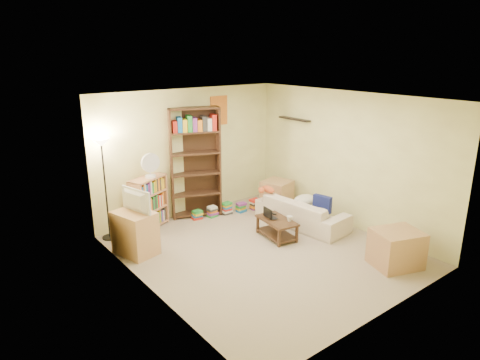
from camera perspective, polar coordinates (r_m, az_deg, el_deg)
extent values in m
plane|color=tan|center=(7.17, 3.08, -9.44)|extent=(4.50, 4.50, 0.00)
cube|color=#FEFFAB|center=(8.48, -6.78, 3.63)|extent=(4.00, 0.04, 2.50)
cube|color=#FEFFAB|center=(5.33, 19.38, -5.36)|extent=(4.00, 0.04, 2.50)
cube|color=#FEFFAB|center=(5.67, -12.24, -3.41)|extent=(0.04, 4.50, 2.50)
cube|color=#FEFFAB|center=(8.12, 13.98, 2.65)|extent=(0.04, 4.50, 2.50)
cube|color=white|center=(6.47, 3.43, 10.83)|extent=(4.00, 4.50, 0.04)
cube|color=red|center=(8.72, -2.82, 9.23)|extent=(0.40, 0.02, 0.58)
cube|color=black|center=(8.79, 7.26, 8.07)|extent=(0.12, 0.80, 0.03)
imported|color=beige|center=(8.17, 8.25, -4.22)|extent=(1.94, 1.07, 0.52)
cube|color=navy|center=(7.94, 10.90, -3.15)|extent=(0.17, 0.36, 0.31)
ellipsoid|color=beige|center=(8.22, 8.63, -2.69)|extent=(0.48, 0.34, 0.21)
ellipsoid|color=#D35A2C|center=(8.33, 3.78, -1.24)|extent=(0.34, 0.18, 0.13)
sphere|color=#D35A2C|center=(8.19, 2.88, -1.40)|extent=(0.11, 0.11, 0.11)
cube|color=#412819|center=(7.55, 4.95, -5.38)|extent=(0.54, 0.83, 0.03)
cube|color=#412819|center=(7.65, 4.90, -7.17)|extent=(0.51, 0.79, 0.03)
cube|color=#412819|center=(7.25, 5.24, -7.67)|extent=(0.04, 0.04, 0.34)
cube|color=#412819|center=(7.45, 7.57, -7.06)|extent=(0.04, 0.04, 0.34)
cube|color=#412819|center=(7.77, 2.38, -5.88)|extent=(0.04, 0.04, 0.34)
cube|color=#412819|center=(7.96, 4.63, -5.36)|extent=(0.04, 0.04, 0.34)
imported|color=black|center=(7.63, 4.41, -4.89)|extent=(0.30, 0.21, 0.02)
cube|color=white|center=(7.54, 3.71, -4.40)|extent=(0.05, 0.26, 0.17)
imported|color=white|center=(7.47, 6.61, -5.14)|extent=(0.12, 0.12, 0.09)
cube|color=black|center=(7.78, 4.41, -4.47)|extent=(0.06, 0.14, 0.02)
cube|color=tan|center=(7.15, -13.80, -6.87)|extent=(0.63, 0.76, 0.71)
imported|color=black|center=(6.96, -14.11, -2.75)|extent=(0.70, 0.40, 0.38)
cube|color=#3F2518|center=(8.36, -6.00, 2.25)|extent=(1.02, 0.64, 2.16)
cube|color=tan|center=(8.06, -12.05, -2.99)|extent=(0.82, 0.59, 0.98)
cylinder|color=white|center=(7.91, -11.85, 0.50)|extent=(0.20, 0.20, 0.04)
cylinder|color=white|center=(7.89, -11.90, 1.20)|extent=(0.02, 0.02, 0.20)
cylinder|color=white|center=(7.82, -11.87, 2.28)|extent=(0.35, 0.06, 0.35)
cylinder|color=black|center=(7.96, -16.92, -7.31)|extent=(0.27, 0.27, 0.03)
cylinder|color=black|center=(7.67, -17.45, -1.63)|extent=(0.03, 0.03, 1.69)
cone|color=beige|center=(7.45, -18.04, 4.82)|extent=(0.30, 0.30, 0.13)
cube|color=tan|center=(8.91, 4.93, -2.00)|extent=(0.65, 0.65, 0.61)
cube|color=tan|center=(7.01, 20.12, -8.57)|extent=(0.84, 0.77, 0.57)
cube|color=red|center=(8.46, -5.74, -4.62)|extent=(0.20, 0.16, 0.17)
cube|color=#1966B2|center=(8.56, -3.73, -4.20)|extent=(0.20, 0.16, 0.21)
cube|color=gold|center=(8.66, -1.78, -3.78)|extent=(0.20, 0.16, 0.25)
cube|color=#268C33|center=(8.79, 0.13, -3.65)|extent=(0.20, 0.16, 0.19)
cube|color=#7F338C|center=(8.91, 1.98, -3.24)|extent=(0.20, 0.16, 0.23)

